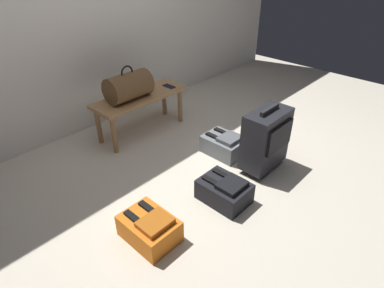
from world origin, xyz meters
The scene contains 8 objects.
ground_plane centered at (0.00, 0.00, 0.00)m, with size 6.60×6.60×0.00m, color beige.
bench centered at (0.09, 1.05, 0.35)m, with size 1.00×0.36×0.42m.
duffel_bag_brown centered at (-0.03, 1.05, 0.55)m, with size 0.44×0.26×0.34m.
cell_phone centered at (0.45, 1.00, 0.42)m, with size 0.07×0.14×0.01m.
suitcase_upright_charcoal centered at (0.40, -0.25, 0.31)m, with size 0.44×0.26×0.60m.
backpack_orange centered at (-0.83, -0.14, 0.09)m, with size 0.28×0.38×0.21m.
backpack_dark centered at (-0.18, -0.27, 0.09)m, with size 0.28×0.38×0.21m.
backpack_grey centered at (0.35, 0.15, 0.09)m, with size 0.28×0.38×0.21m.
Camera 1 is at (-1.75, -1.40, 1.73)m, focal length 30.04 mm.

